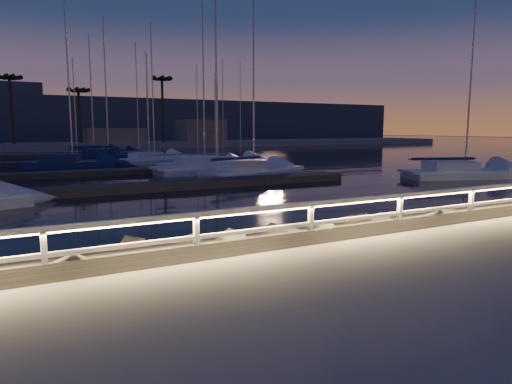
% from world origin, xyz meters
% --- Properties ---
extents(ground, '(400.00, 400.00, 0.00)m').
position_xyz_m(ground, '(0.00, 0.00, 0.00)').
color(ground, '#ABA49B').
rests_on(ground, ground).
extents(harbor_water, '(400.00, 440.00, 0.60)m').
position_xyz_m(harbor_water, '(0.00, 31.22, -0.97)').
color(harbor_water, black).
rests_on(harbor_water, ground).
extents(guard_rail, '(44.11, 0.12, 1.06)m').
position_xyz_m(guard_rail, '(-0.07, -0.00, 0.77)').
color(guard_rail, white).
rests_on(guard_rail, ground).
extents(riprap, '(40.26, 2.95, 1.45)m').
position_xyz_m(riprap, '(1.51, 1.51, -0.22)').
color(riprap, slate).
rests_on(riprap, ground).
extents(floating_docks, '(22.00, 36.00, 0.40)m').
position_xyz_m(floating_docks, '(0.00, 32.50, -0.40)').
color(floating_docks, '#4F4941').
rests_on(floating_docks, ground).
extents(far_shore, '(160.00, 14.00, 5.20)m').
position_xyz_m(far_shore, '(-0.12, 74.05, 0.29)').
color(far_shore, '#ABA49B').
rests_on(far_shore, ground).
extents(palm_left, '(3.00, 3.00, 11.20)m').
position_xyz_m(palm_left, '(-8.00, 72.00, 10.14)').
color(palm_left, '#453620').
rests_on(palm_left, ground).
extents(palm_center, '(3.00, 3.00, 9.70)m').
position_xyz_m(palm_center, '(2.00, 73.00, 8.78)').
color(palm_center, '#453620').
rests_on(palm_center, ground).
extents(palm_right, '(3.00, 3.00, 12.20)m').
position_xyz_m(palm_right, '(16.00, 72.00, 11.03)').
color(palm_right, '#453620').
rests_on(palm_right, ground).
extents(sailboat_c, '(8.85, 4.77, 14.48)m').
position_xyz_m(sailboat_c, '(6.58, 19.62, -0.16)').
color(sailboat_c, white).
rests_on(sailboat_c, ground).
extents(sailboat_d, '(9.22, 5.30, 15.06)m').
position_xyz_m(sailboat_d, '(19.25, 12.08, -0.16)').
color(sailboat_d, white).
rests_on(sailboat_d, ground).
extents(sailboat_g, '(8.23, 3.05, 13.68)m').
position_xyz_m(sailboat_g, '(5.72, 26.93, -0.17)').
color(sailboat_g, white).
rests_on(sailboat_g, ground).
extents(sailboat_h, '(10.09, 3.11, 16.99)m').
position_xyz_m(sailboat_h, '(5.26, 23.31, -0.13)').
color(sailboat_h, white).
rests_on(sailboat_h, ground).
extents(sailboat_j, '(8.60, 5.54, 14.32)m').
position_xyz_m(sailboat_j, '(-4.02, 33.03, -0.14)').
color(sailboat_j, navy).
rests_on(sailboat_j, ground).
extents(sailboat_k, '(9.36, 4.81, 15.31)m').
position_xyz_m(sailboat_k, '(0.62, 42.06, -0.14)').
color(sailboat_k, navy).
rests_on(sailboat_k, ground).
extents(sailboat_l, '(8.37, 5.17, 13.75)m').
position_xyz_m(sailboat_l, '(4.01, 36.03, -0.19)').
color(sailboat_l, white).
rests_on(sailboat_l, ground).
extents(sailboat_n, '(8.96, 5.72, 14.90)m').
position_xyz_m(sailboat_n, '(0.54, 51.16, -0.12)').
color(sailboat_n, navy).
rests_on(sailboat_n, ground).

